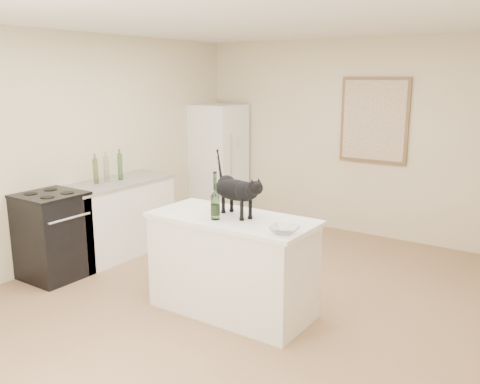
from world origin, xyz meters
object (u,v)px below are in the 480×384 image
wine_bottle (215,199)px  stove (53,237)px  black_cat (236,193)px  fridge (218,161)px  glass_bowl (284,230)px

wine_bottle → stove: bearing=-173.0°
wine_bottle → black_cat: bearing=68.5°
stove → fridge: size_ratio=0.53×
stove → glass_bowl: bearing=4.7°
stove → glass_bowl: (2.68, 0.22, 0.48)m
stove → wine_bottle: (1.98, 0.24, 0.64)m
stove → wine_bottle: wine_bottle is taller
stove → wine_bottle: bearing=7.0°
black_cat → glass_bowl: size_ratio=2.52×
stove → black_cat: size_ratio=1.51×
fridge → black_cat: fridge is taller
black_cat → wine_bottle: size_ratio=1.61×
black_cat → stove: bearing=-145.9°
stove → wine_bottle: 2.10m
wine_bottle → glass_bowl: 0.72m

